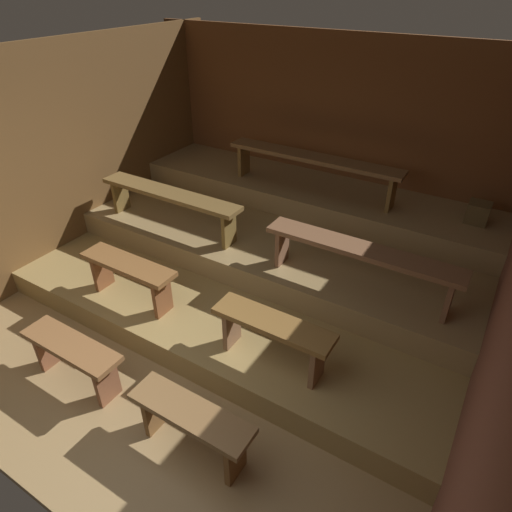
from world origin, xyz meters
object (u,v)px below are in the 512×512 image
Objects in this scene: bench_floor_right at (192,420)px; bench_floor_left at (73,353)px; bench_lower_left at (129,271)px; wooden_crate_upper at (478,213)px; bench_middle_left at (169,198)px; bench_upper_center at (313,161)px; bench_middle_right at (361,255)px; bench_lower_right at (273,331)px.

bench_floor_left is at bearing 180.00° from bench_floor_right.
bench_lower_left is (-1.59, 0.96, 0.29)m from bench_floor_right.
bench_lower_left is at bearing 100.86° from bench_floor_left.
wooden_crate_upper is at bearing 42.24° from bench_lower_left.
bench_lower_left is 4.04m from wooden_crate_upper.
bench_upper_center is (1.30, 1.37, 0.29)m from bench_middle_left.
bench_floor_right is at bearing -79.26° from bench_upper_center.
wooden_crate_upper reaches higher than bench_floor_left.
bench_floor_right is 2.24m from bench_middle_right.
bench_floor_left is 2.24m from bench_middle_left.
bench_middle_right is (2.50, 0.00, 0.00)m from bench_middle_left.
bench_lower_right is at bearing 0.00° from bench_lower_left.
bench_floor_left is 1.88m from bench_lower_right.
bench_lower_right reaches higher than bench_floor_right.
bench_lower_left is at bearing -110.54° from bench_upper_center.
bench_floor_left is 0.53× the size of bench_middle_right.
bench_lower_left is at bearing 180.00° from bench_lower_right.
bench_middle_left is 2.50m from bench_middle_right.
bench_lower_left is at bearing -137.76° from wooden_crate_upper.
bench_middle_left is 1.90m from bench_upper_center.
bench_upper_center is at bearing 77.75° from bench_floor_left.
bench_middle_left is (-2.13, 1.12, 0.31)m from bench_lower_right.
bench_floor_left is 1.00× the size of bench_floor_right.
bench_floor_right is at bearing -110.82° from wooden_crate_upper.
bench_middle_left is (-0.55, 2.08, 0.60)m from bench_floor_left.
bench_upper_center is 9.79× the size of wooden_crate_upper.
bench_middle_right is at bearing 75.30° from bench_floor_right.
bench_floor_left is 0.45× the size of bench_upper_center.
bench_middle_left is 3.70m from wooden_crate_upper.
bench_lower_left is 1.00× the size of bench_lower_right.
bench_middle_left is at bearing -154.68° from wooden_crate_upper.
bench_floor_left is 2.92m from bench_middle_right.
bench_middle_left is at bearing 107.87° from bench_lower_left.
bench_upper_center reaches higher than bench_middle_left.
wooden_crate_upper is at bearing 6.04° from bench_upper_center.
bench_upper_center reaches higher than bench_floor_right.
bench_floor_left is at bearing -79.14° from bench_lower_left.
wooden_crate_upper is at bearing 52.66° from bench_floor_left.
bench_floor_right is 0.53× the size of bench_middle_left.
bench_floor_left is at bearing -127.34° from wooden_crate_upper.
bench_middle_left is at bearing 104.70° from bench_floor_left.
bench_middle_left is at bearing 152.21° from bench_lower_right.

